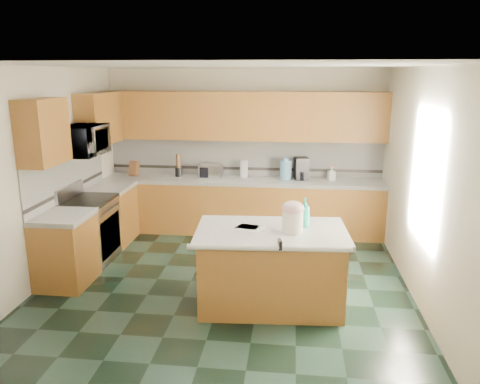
# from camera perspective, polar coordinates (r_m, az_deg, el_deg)

# --- Properties ---
(floor) EXTENTS (4.60, 4.60, 0.00)m
(floor) POSITION_cam_1_polar(r_m,az_deg,el_deg) (6.13, -1.80, -10.98)
(floor) COLOR black
(floor) RESTS_ON ground
(ceiling) EXTENTS (4.60, 4.60, 0.00)m
(ceiling) POSITION_cam_1_polar(r_m,az_deg,el_deg) (5.54, -2.02, 15.16)
(ceiling) COLOR white
(ceiling) RESTS_ON ground
(wall_back) EXTENTS (4.60, 0.04, 2.70)m
(wall_back) POSITION_cam_1_polar(r_m,az_deg,el_deg) (7.95, 0.54, 5.13)
(wall_back) COLOR beige
(wall_back) RESTS_ON ground
(wall_front) EXTENTS (4.60, 0.04, 2.70)m
(wall_front) POSITION_cam_1_polar(r_m,az_deg,el_deg) (3.50, -7.47, -7.03)
(wall_front) COLOR beige
(wall_front) RESTS_ON ground
(wall_left) EXTENTS (0.04, 4.60, 2.70)m
(wall_left) POSITION_cam_1_polar(r_m,az_deg,el_deg) (6.44, -22.79, 1.83)
(wall_left) COLOR beige
(wall_left) RESTS_ON ground
(wall_right) EXTENTS (0.04, 4.60, 2.70)m
(wall_right) POSITION_cam_1_polar(r_m,az_deg,el_deg) (5.82, 21.31, 0.75)
(wall_right) COLOR beige
(wall_right) RESTS_ON ground
(back_base_cab) EXTENTS (4.60, 0.60, 0.86)m
(back_base_cab) POSITION_cam_1_polar(r_m,az_deg,el_deg) (7.84, 0.28, -1.90)
(back_base_cab) COLOR #583614
(back_base_cab) RESTS_ON ground
(back_countertop) EXTENTS (4.60, 0.64, 0.06)m
(back_countertop) POSITION_cam_1_polar(r_m,az_deg,el_deg) (7.72, 0.28, 1.38)
(back_countertop) COLOR white
(back_countertop) RESTS_ON back_base_cab
(back_upper_cab) EXTENTS (4.60, 0.33, 0.78)m
(back_upper_cab) POSITION_cam_1_polar(r_m,az_deg,el_deg) (7.69, 0.40, 9.26)
(back_upper_cab) COLOR #583614
(back_upper_cab) RESTS_ON wall_back
(back_backsplash) EXTENTS (4.60, 0.02, 0.63)m
(back_backsplash) POSITION_cam_1_polar(r_m,az_deg,el_deg) (7.93, 0.51, 4.28)
(back_backsplash) COLOR silver
(back_backsplash) RESTS_ON back_countertop
(back_accent_band) EXTENTS (4.60, 0.01, 0.05)m
(back_accent_band) POSITION_cam_1_polar(r_m,az_deg,el_deg) (7.96, 0.50, 2.89)
(back_accent_band) COLOR black
(back_accent_band) RESTS_ON back_countertop
(left_base_cab_rear) EXTENTS (0.60, 0.82, 0.86)m
(left_base_cab_rear) POSITION_cam_1_polar(r_m,az_deg,el_deg) (7.65, -15.40, -2.83)
(left_base_cab_rear) COLOR #583614
(left_base_cab_rear) RESTS_ON ground
(left_counter_rear) EXTENTS (0.64, 0.82, 0.06)m
(left_counter_rear) POSITION_cam_1_polar(r_m,az_deg,el_deg) (7.53, -15.63, 0.52)
(left_counter_rear) COLOR white
(left_counter_rear) RESTS_ON left_base_cab_rear
(left_base_cab_front) EXTENTS (0.60, 0.72, 0.86)m
(left_base_cab_front) POSITION_cam_1_polar(r_m,az_deg,el_deg) (6.34, -20.49, -6.82)
(left_base_cab_front) COLOR #583614
(left_base_cab_front) RESTS_ON ground
(left_counter_front) EXTENTS (0.64, 0.72, 0.06)m
(left_counter_front) POSITION_cam_1_polar(r_m,az_deg,el_deg) (6.20, -20.86, -2.84)
(left_counter_front) COLOR white
(left_counter_front) RESTS_ON left_base_cab_front
(left_backsplash) EXTENTS (0.02, 2.30, 0.63)m
(left_backsplash) POSITION_cam_1_polar(r_m,az_deg,el_deg) (6.92, -20.29, 1.89)
(left_backsplash) COLOR silver
(left_backsplash) RESTS_ON wall_left
(left_accent_band) EXTENTS (0.01, 2.30, 0.05)m
(left_accent_band) POSITION_cam_1_polar(r_m,az_deg,el_deg) (6.96, -20.11, 0.33)
(left_accent_band) COLOR black
(left_accent_band) RESTS_ON wall_left
(left_upper_cab_rear) EXTENTS (0.33, 1.09, 0.78)m
(left_upper_cab_rear) POSITION_cam_1_polar(r_m,az_deg,el_deg) (7.54, -16.75, 8.56)
(left_upper_cab_rear) COLOR #583614
(left_upper_cab_rear) RESTS_ON wall_left
(left_upper_cab_front) EXTENTS (0.33, 0.72, 0.78)m
(left_upper_cab_front) POSITION_cam_1_polar(r_m,az_deg,el_deg) (6.05, -22.88, 6.77)
(left_upper_cab_front) COLOR #583614
(left_upper_cab_front) RESTS_ON wall_left
(range_body) EXTENTS (0.60, 0.76, 0.88)m
(range_body) POSITION_cam_1_polar(r_m,az_deg,el_deg) (6.96, -17.79, -4.63)
(range_body) COLOR #B7B7BC
(range_body) RESTS_ON ground
(range_oven_door) EXTENTS (0.02, 0.68, 0.55)m
(range_oven_door) POSITION_cam_1_polar(r_m,az_deg,el_deg) (6.86, -15.54, -5.09)
(range_oven_door) COLOR black
(range_oven_door) RESTS_ON range_body
(range_cooktop) EXTENTS (0.62, 0.78, 0.04)m
(range_cooktop) POSITION_cam_1_polar(r_m,az_deg,el_deg) (6.83, -18.08, -0.97)
(range_cooktop) COLOR black
(range_cooktop) RESTS_ON range_body
(range_handle) EXTENTS (0.02, 0.66, 0.02)m
(range_handle) POSITION_cam_1_polar(r_m,az_deg,el_deg) (6.74, -15.52, -2.05)
(range_handle) COLOR #B7B7BC
(range_handle) RESTS_ON range_body
(range_backguard) EXTENTS (0.06, 0.76, 0.18)m
(range_backguard) POSITION_cam_1_polar(r_m,az_deg,el_deg) (6.91, -20.12, 0.06)
(range_backguard) COLOR #B7B7BC
(range_backguard) RESTS_ON range_body
(microwave) EXTENTS (0.50, 0.73, 0.41)m
(microwave) POSITION_cam_1_polar(r_m,az_deg,el_deg) (6.67, -18.63, 5.94)
(microwave) COLOR #B7B7BC
(microwave) RESTS_ON wall_left
(island_base) EXTENTS (1.63, 1.00, 0.86)m
(island_base) POSITION_cam_1_polar(r_m,az_deg,el_deg) (5.43, 3.78, -9.49)
(island_base) COLOR #583614
(island_base) RESTS_ON ground
(island_top) EXTENTS (1.74, 1.11, 0.06)m
(island_top) POSITION_cam_1_polar(r_m,az_deg,el_deg) (5.26, 3.86, -4.89)
(island_top) COLOR white
(island_top) RESTS_ON island_base
(island_bullnose) EXTENTS (1.68, 0.17, 0.06)m
(island_bullnose) POSITION_cam_1_polar(r_m,az_deg,el_deg) (4.79, 3.57, -6.86)
(island_bullnose) COLOR white
(island_bullnose) RESTS_ON island_base
(treat_jar) EXTENTS (0.27, 0.27, 0.24)m
(treat_jar) POSITION_cam_1_polar(r_m,az_deg,el_deg) (5.15, 6.43, -3.62)
(treat_jar) COLOR white
(treat_jar) RESTS_ON island_top
(treat_jar_lid) EXTENTS (0.25, 0.25, 0.15)m
(treat_jar_lid) POSITION_cam_1_polar(r_m,az_deg,el_deg) (5.10, 6.48, -1.95)
(treat_jar_lid) COLOR beige
(treat_jar_lid) RESTS_ON treat_jar
(treat_jar_knob) EXTENTS (0.08, 0.03, 0.03)m
(treat_jar_knob) POSITION_cam_1_polar(r_m,az_deg,el_deg) (5.09, 6.50, -1.39)
(treat_jar_knob) COLOR tan
(treat_jar_knob) RESTS_ON treat_jar_lid
(treat_jar_knob_end_l) EXTENTS (0.04, 0.04, 0.04)m
(treat_jar_knob_end_l) POSITION_cam_1_polar(r_m,az_deg,el_deg) (5.09, 6.03, -1.38)
(treat_jar_knob_end_l) COLOR tan
(treat_jar_knob_end_l) RESTS_ON treat_jar_lid
(treat_jar_knob_end_r) EXTENTS (0.04, 0.04, 0.04)m
(treat_jar_knob_end_r) POSITION_cam_1_polar(r_m,az_deg,el_deg) (5.09, 6.96, -1.40)
(treat_jar_knob_end_r) COLOR tan
(treat_jar_knob_end_r) RESTS_ON treat_jar_lid
(soap_bottle_island) EXTENTS (0.15, 0.15, 0.33)m
(soap_bottle_island) POSITION_cam_1_polar(r_m,az_deg,el_deg) (5.35, 7.89, -2.47)
(soap_bottle_island) COLOR teal
(soap_bottle_island) RESTS_ON island_top
(paper_sheet_a) EXTENTS (0.29, 0.24, 0.00)m
(paper_sheet_a) POSITION_cam_1_polar(r_m,az_deg,el_deg) (5.33, 0.90, -4.23)
(paper_sheet_a) COLOR white
(paper_sheet_a) RESTS_ON island_top
(paper_sheet_b) EXTENTS (0.38, 0.33, 0.00)m
(paper_sheet_b) POSITION_cam_1_polar(r_m,az_deg,el_deg) (5.30, 1.23, -4.37)
(paper_sheet_b) COLOR white
(paper_sheet_b) RESTS_ON island_top
(clamp_body) EXTENTS (0.05, 0.11, 0.10)m
(clamp_body) POSITION_cam_1_polar(r_m,az_deg,el_deg) (4.79, 4.88, -6.37)
(clamp_body) COLOR black
(clamp_body) RESTS_ON island_top
(clamp_handle) EXTENTS (0.02, 0.07, 0.02)m
(clamp_handle) POSITION_cam_1_polar(r_m,az_deg,el_deg) (4.74, 4.85, -6.86)
(clamp_handle) COLOR black
(clamp_handle) RESTS_ON island_top
(knife_block) EXTENTS (0.16, 0.20, 0.27)m
(knife_block) POSITION_cam_1_polar(r_m,az_deg,el_deg) (8.14, -12.78, 2.82)
(knife_block) COLOR #472814
(knife_block) RESTS_ON back_countertop
(utensil_crock) EXTENTS (0.12, 0.12, 0.15)m
(utensil_crock) POSITION_cam_1_polar(r_m,az_deg,el_deg) (7.96, -7.49, 2.45)
(utensil_crock) COLOR black
(utensil_crock) RESTS_ON back_countertop
(utensil_bundle) EXTENTS (0.07, 0.07, 0.22)m
(utensil_bundle) POSITION_cam_1_polar(r_m,az_deg,el_deg) (7.93, -7.53, 3.78)
(utensil_bundle) COLOR #472814
(utensil_bundle) RESTS_ON utensil_crock
(toaster_oven) EXTENTS (0.38, 0.27, 0.21)m
(toaster_oven) POSITION_cam_1_polar(r_m,az_deg,el_deg) (7.82, -3.59, 2.54)
(toaster_oven) COLOR #B7B7BC
(toaster_oven) RESTS_ON back_countertop
(toaster_oven_door) EXTENTS (0.33, 0.01, 0.17)m
(toaster_oven_door) POSITION_cam_1_polar(r_m,az_deg,el_deg) (7.70, -3.74, 2.36)
(toaster_oven_door) COLOR black
(toaster_oven_door) RESTS_ON toaster_oven
(paper_towel) EXTENTS (0.13, 0.13, 0.29)m
(paper_towel) POSITION_cam_1_polar(r_m,az_deg,el_deg) (7.78, 0.49, 2.81)
(paper_towel) COLOR white
(paper_towel) RESTS_ON back_countertop
(paper_towel_base) EXTENTS (0.19, 0.19, 0.01)m
(paper_towel_base) POSITION_cam_1_polar(r_m,az_deg,el_deg) (7.81, 0.48, 1.81)
(paper_towel_base) COLOR #B7B7BC
(paper_towel_base) RESTS_ON back_countertop
(water_jug) EXTENTS (0.19, 0.19, 0.32)m
(water_jug) POSITION_cam_1_polar(r_m,az_deg,el_deg) (7.70, 5.59, 2.72)
(water_jug) COLOR #649DCA
(water_jug) RESTS_ON back_countertop
(water_jug_neck) EXTENTS (0.09, 0.09, 0.05)m
(water_jug_neck) POSITION_cam_1_polar(r_m,az_deg,el_deg) (7.66, 5.62, 4.05)
(water_jug_neck) COLOR #649DCA
(water_jug_neck) RESTS_ON water_jug
(coffee_maker) EXTENTS (0.25, 0.27, 0.36)m
(coffee_maker) POSITION_cam_1_polar(r_m,az_deg,el_deg) (7.71, 7.49, 2.85)
(coffee_maker) COLOR black
(coffee_maker) RESTS_ON back_countertop
(coffee_carafe) EXTENTS (0.15, 0.15, 0.15)m
(coffee_carafe) POSITION_cam_1_polar(r_m,az_deg,el_deg) (7.68, 7.47, 1.99)
(coffee_carafe) COLOR black
(coffee_carafe) RESTS_ON back_countertop
(soap_bottle_back) EXTENTS (0.13, 0.13, 0.23)m
(soap_bottle_back) POSITION_cam_1_polar(r_m,az_deg,el_deg) (7.72, 11.10, 2.22)
(soap_bottle_back) COLOR white
(soap_bottle_back) RESTS_ON back_countertop
(soap_back_cap) EXTENTS (0.02, 0.02, 0.03)m
(soap_back_cap) POSITION_cam_1_polar(r_m,az_deg,el_deg) (7.70, 11.14, 3.17)
(soap_back_cap) COLOR red
(soap_back_cap) RESTS_ON soap_bottle_back
(window_light_proxy) EXTENTS (0.02, 1.40, 1.10)m
(window_light_proxy) POSITION_cam_1_polar(r_m,az_deg,el_deg) (5.60, 21.65, 1.77)
(window_light_proxy) COLOR white
(window_light_proxy) RESTS_ON wall_right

